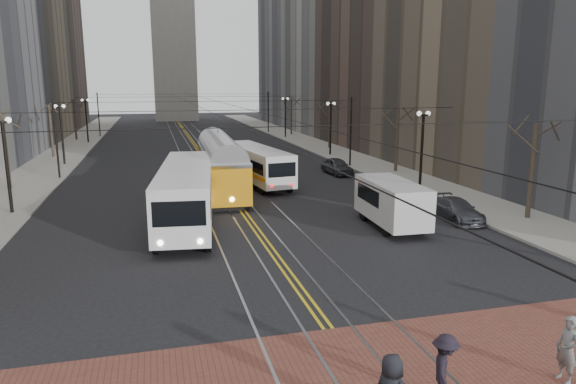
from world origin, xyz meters
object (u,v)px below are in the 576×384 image
transit_bus (187,195)px  sedan_grey (337,166)px  cargo_van (391,205)px  sedan_silver (243,150)px  sedan_parked (457,210)px  streetcar (221,170)px  rear_bus (256,165)px  pedestrian_b (567,349)px  pedestrian_d (445,369)px

transit_bus → sedan_grey: 19.12m
cargo_van → sedan_silver: bearing=97.9°
sedan_silver → sedan_parked: bearing=-70.6°
transit_bus → cargo_van: bearing=-12.6°
streetcar → sedan_parked: bearing=-42.0°
transit_bus → cargo_van: (10.79, -3.75, -0.36)m
rear_bus → sedan_silver: bearing=76.3°
sedan_parked → transit_bus: bearing=170.5°
sedan_parked → pedestrian_b: size_ratio=2.34×
streetcar → pedestrian_d: bearing=-83.9°
pedestrian_b → sedan_silver: bearing=179.0°
rear_bus → pedestrian_b: 29.68m
sedan_parked → sedan_silver: bearing=106.6°
cargo_van → sedan_parked: (4.37, 0.41, -0.66)m
rear_bus → sedan_silver: 16.19m
sedan_grey → transit_bus: bearing=-140.1°
streetcar → sedan_parked: size_ratio=3.21×
streetcar → pedestrian_b: (5.58, -27.12, -0.69)m
transit_bus → sedan_silver: (7.82, 26.91, -0.94)m
sedan_grey → sedan_silver: (-6.00, 13.73, -0.02)m
transit_bus → sedan_parked: size_ratio=3.05×
transit_bus → sedan_parked: 15.56m
streetcar → cargo_van: streetcar is taller
cargo_van → sedan_silver: 30.81m
cargo_van → pedestrian_d: size_ratio=3.22×
rear_bus → pedestrian_d: rear_bus is taller
rear_bus → sedan_grey: (7.68, 2.35, -0.72)m
pedestrian_b → sedan_grey: bearing=168.7°
transit_bus → sedan_grey: bearing=50.2°
cargo_van → pedestrian_d: cargo_van is taller
cargo_van → pedestrian_b: bearing=-96.0°
transit_bus → rear_bus: (6.14, 10.83, -0.20)m
rear_bus → transit_bus: bearing=-127.3°
sedan_parked → pedestrian_d: bearing=-120.6°
streetcar → rear_bus: (3.14, 2.45, -0.19)m
pedestrian_b → cargo_van: bearing=169.7°
cargo_van → sedan_parked: cargo_van is taller
transit_bus → pedestrian_b: (8.58, -18.75, -0.71)m
transit_bus → pedestrian_b: size_ratio=7.13×
rear_bus → sedan_grey: bearing=9.3°
transit_bus → pedestrian_b: 20.63m
cargo_van → streetcar: bearing=125.1°
pedestrian_b → pedestrian_d: (-3.61, 0.01, -0.02)m
cargo_van → pedestrian_b: size_ratio=3.15×
transit_bus → pedestrian_d: size_ratio=7.29×
transit_bus → pedestrian_d: (4.97, -18.74, -0.73)m
sedan_grey → streetcar: bearing=-159.8°
sedan_grey → pedestrian_d: (-8.85, -31.92, 0.20)m
sedan_grey → sedan_silver: size_ratio=0.99×
rear_bus → cargo_van: 15.30m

